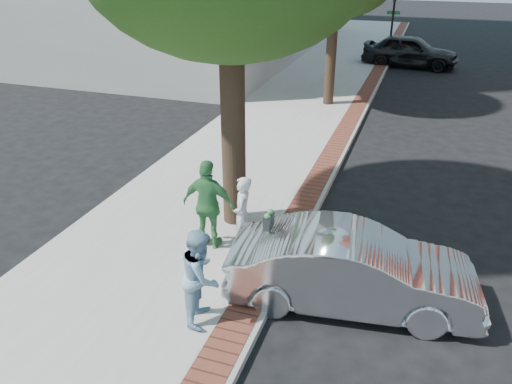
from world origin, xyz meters
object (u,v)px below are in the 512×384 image
at_px(person_gray, 242,214).
at_px(sedan_silver, 352,269).
at_px(person_officer, 201,276).
at_px(parking_meter, 269,232).
at_px(bg_car, 410,51).
at_px(person_green, 209,205).

bearing_deg(person_gray, sedan_silver, 56.91).
bearing_deg(person_officer, parking_meter, -38.40).
xyz_separation_m(person_officer, sedan_silver, (2.25, 1.38, -0.28)).
height_order(person_gray, bg_car, person_gray).
distance_m(person_officer, person_green, 2.27).
bearing_deg(parking_meter, bg_car, 86.59).
xyz_separation_m(parking_meter, person_green, (-1.51, 0.77, -0.10)).
xyz_separation_m(parking_meter, person_officer, (-0.71, -1.35, -0.21)).
distance_m(parking_meter, person_gray, 1.23).
bearing_deg(person_green, person_gray, -171.71).
bearing_deg(person_officer, person_green, 10.12).
relative_size(person_green, sedan_silver, 0.44).
bearing_deg(sedan_silver, person_officer, 113.85).
bearing_deg(parking_meter, sedan_silver, 1.18).
bearing_deg(person_green, person_officer, 110.58).
relative_size(person_green, bg_car, 0.39).
bearing_deg(person_gray, person_green, -95.10).
xyz_separation_m(person_officer, person_green, (-0.80, 2.12, 0.11)).
height_order(person_gray, person_officer, person_officer).
distance_m(person_gray, person_officer, 2.22).
height_order(person_officer, sedan_silver, person_officer).
bearing_deg(bg_car, person_green, 176.36).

